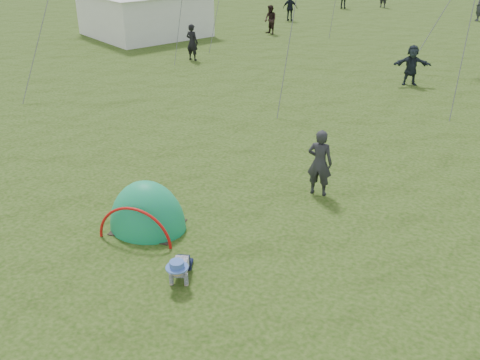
% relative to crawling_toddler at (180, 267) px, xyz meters
% --- Properties ---
extents(ground, '(140.00, 140.00, 0.00)m').
position_rel_crawling_toddler_xyz_m(ground, '(0.18, -0.28, -0.29)').
color(ground, '#173807').
extents(crawling_toddler, '(0.77, 0.90, 0.58)m').
position_rel_crawling_toddler_xyz_m(crawling_toddler, '(0.00, 0.00, 0.00)').
color(crawling_toddler, black).
rests_on(crawling_toddler, ground).
extents(popup_tent, '(1.91, 1.67, 2.20)m').
position_rel_crawling_toddler_xyz_m(popup_tent, '(-1.66, 1.30, -0.29)').
color(popup_tent, '#1B8578').
rests_on(popup_tent, ground).
extents(standing_adult, '(0.63, 0.44, 1.67)m').
position_rel_crawling_toddler_xyz_m(standing_adult, '(1.14, 4.51, 0.54)').
color(standing_adult, '#27272B').
rests_on(standing_adult, ground).
extents(crowd_person_0, '(0.64, 0.45, 1.69)m').
position_rel_crawling_toddler_xyz_m(crowd_person_0, '(-8.81, 15.04, 0.55)').
color(crowd_person_0, black).
rests_on(crowd_person_0, ground).
extents(crowd_person_3, '(1.11, 1.20, 1.63)m').
position_rel_crawling_toddler_xyz_m(crowd_person_3, '(-15.22, 24.97, 0.52)').
color(crowd_person_3, black).
rests_on(crowd_person_3, ground).
extents(crowd_person_6, '(0.61, 0.75, 1.78)m').
position_rel_crawling_toddler_xyz_m(crowd_person_6, '(2.39, 32.87, 0.60)').
color(crowd_person_6, '#2D2F37').
rests_on(crowd_person_6, ground).
extents(crowd_person_7, '(1.00, 0.94, 1.63)m').
position_rel_crawling_toddler_xyz_m(crowd_person_7, '(-8.07, 22.60, 0.53)').
color(crowd_person_7, black).
rests_on(crowd_person_7, ground).
extents(crowd_person_8, '(1.02, 0.55, 1.65)m').
position_rel_crawling_toddler_xyz_m(crowd_person_8, '(-8.72, 27.30, 0.53)').
color(crowd_person_8, black).
rests_on(crowd_person_8, ground).
extents(crowd_person_9, '(1.34, 1.11, 1.80)m').
position_rel_crawling_toddler_xyz_m(crowd_person_9, '(-17.57, 23.12, 0.61)').
color(crowd_person_9, black).
rests_on(crowd_person_9, ground).
extents(crowd_person_11, '(1.55, 0.97, 1.60)m').
position_rel_crawling_toddler_xyz_m(crowd_person_11, '(1.29, 15.38, 0.51)').
color(crowd_person_11, '#1E262F').
rests_on(crowd_person_11, ground).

